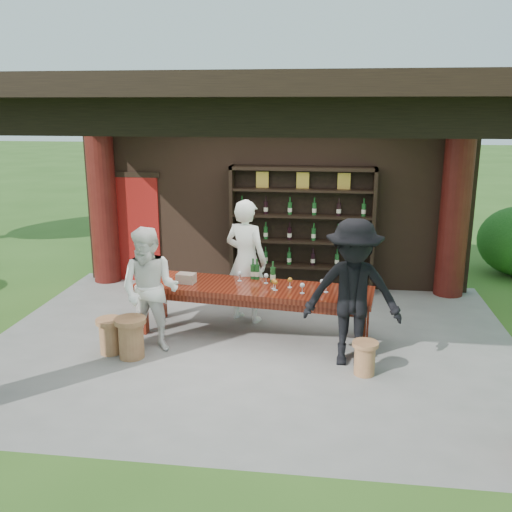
# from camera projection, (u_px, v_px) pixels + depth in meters

# --- Properties ---
(ground) EXTENTS (90.00, 90.00, 0.00)m
(ground) POSITION_uv_depth(u_px,v_px,m) (252.00, 341.00, 8.08)
(ground) COLOR #2D5119
(ground) RESTS_ON ground
(pavilion) EXTENTS (7.50, 6.00, 3.60)m
(pavilion) POSITION_uv_depth(u_px,v_px,m) (255.00, 188.00, 7.95)
(pavilion) COLOR slate
(pavilion) RESTS_ON ground
(wine_shelf) EXTENTS (2.53, 0.38, 2.23)m
(wine_shelf) POSITION_uv_depth(u_px,v_px,m) (302.00, 230.00, 10.08)
(wine_shelf) COLOR black
(wine_shelf) RESTS_ON ground
(tasting_table) EXTENTS (3.47, 1.28, 0.75)m
(tasting_table) POSITION_uv_depth(u_px,v_px,m) (253.00, 294.00, 8.15)
(tasting_table) COLOR #50160B
(tasting_table) RESTS_ON ground
(stool_near_left) EXTENTS (0.42, 0.42, 0.55)m
(stool_near_left) POSITION_uv_depth(u_px,v_px,m) (131.00, 337.00, 7.50)
(stool_near_left) COLOR brown
(stool_near_left) RESTS_ON ground
(stool_near_right) EXTENTS (0.33, 0.33, 0.43)m
(stool_near_right) POSITION_uv_depth(u_px,v_px,m) (365.00, 357.00, 7.04)
(stool_near_right) COLOR brown
(stool_near_right) RESTS_ON ground
(stool_far_left) EXTENTS (0.37, 0.37, 0.49)m
(stool_far_left) POSITION_uv_depth(u_px,v_px,m) (110.00, 335.00, 7.65)
(stool_far_left) COLOR brown
(stool_far_left) RESTS_ON ground
(host) EXTENTS (0.81, 0.68, 1.89)m
(host) POSITION_uv_depth(u_px,v_px,m) (246.00, 261.00, 8.70)
(host) COLOR white
(host) RESTS_ON ground
(guest_woman) EXTENTS (0.87, 0.69, 1.70)m
(guest_woman) POSITION_uv_depth(u_px,v_px,m) (150.00, 290.00, 7.62)
(guest_woman) COLOR white
(guest_woman) RESTS_ON ground
(guest_man) EXTENTS (1.25, 0.74, 1.90)m
(guest_man) POSITION_uv_depth(u_px,v_px,m) (353.00, 293.00, 7.17)
(guest_man) COLOR black
(guest_man) RESTS_ON ground
(table_bottles) EXTENTS (0.39, 0.20, 0.31)m
(table_bottles) POSITION_uv_depth(u_px,v_px,m) (261.00, 270.00, 8.37)
(table_bottles) COLOR #194C1E
(table_bottles) RESTS_ON tasting_table
(table_glasses) EXTENTS (1.33, 0.52, 0.15)m
(table_glasses) POSITION_uv_depth(u_px,v_px,m) (286.00, 283.00, 8.01)
(table_glasses) COLOR silver
(table_glasses) RESTS_ON tasting_table
(napkin_basket) EXTENTS (0.28, 0.21, 0.14)m
(napkin_basket) POSITION_uv_depth(u_px,v_px,m) (186.00, 278.00, 8.25)
(napkin_basket) COLOR #BF6672
(napkin_basket) RESTS_ON tasting_table
(shrubs) EXTENTS (16.00, 9.11, 1.36)m
(shrubs) POSITION_uv_depth(u_px,v_px,m) (392.00, 298.00, 8.15)
(shrubs) COLOR #194C14
(shrubs) RESTS_ON ground
(trees) EXTENTS (21.09, 10.76, 4.80)m
(trees) POSITION_uv_depth(u_px,v_px,m) (465.00, 96.00, 8.00)
(trees) COLOR #3F2819
(trees) RESTS_ON ground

